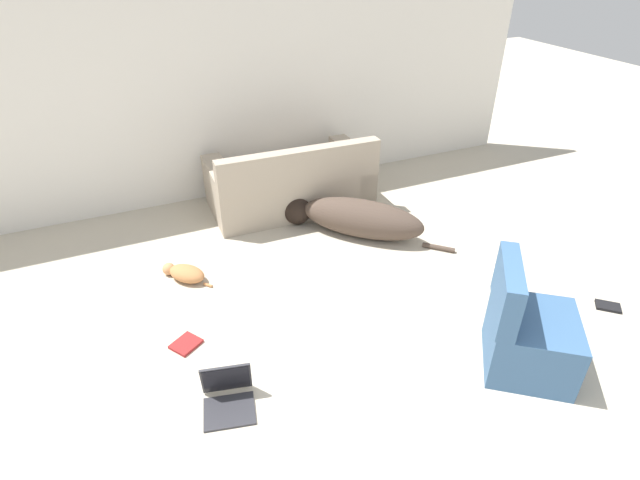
% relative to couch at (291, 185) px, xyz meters
% --- Properties ---
extents(wall_back, '(7.71, 0.06, 2.46)m').
position_rel_couch_xyz_m(wall_back, '(-0.68, 0.63, 0.97)').
color(wall_back, silver).
rests_on(wall_back, ground_plane).
extents(couch, '(1.70, 0.91, 0.78)m').
position_rel_couch_xyz_m(couch, '(0.00, 0.00, 0.00)').
color(couch, tan).
rests_on(couch, ground_plane).
extents(dog, '(1.36, 1.34, 0.37)m').
position_rel_couch_xyz_m(dog, '(0.36, -0.79, -0.08)').
color(dog, '#4C3D33').
rests_on(dog, ground_plane).
extents(cat, '(0.39, 0.43, 0.13)m').
position_rel_couch_xyz_m(cat, '(-1.32, -0.88, -0.20)').
color(cat, '#BC7A47').
rests_on(cat, ground_plane).
extents(laptop_open, '(0.38, 0.38, 0.27)m').
position_rel_couch_xyz_m(laptop_open, '(-1.32, -2.32, -0.17)').
color(laptop_open, '#2D2D33').
rests_on(laptop_open, ground_plane).
extents(book_red, '(0.26, 0.25, 0.02)m').
position_rel_couch_xyz_m(book_red, '(-1.48, -1.70, -0.25)').
color(book_red, maroon).
rests_on(book_red, ground_plane).
extents(book_black, '(0.22, 0.21, 0.02)m').
position_rel_couch_xyz_m(book_black, '(1.72, -2.64, -0.25)').
color(book_black, black).
rests_on(book_black, ground_plane).
extents(side_chair, '(0.80, 0.80, 0.81)m').
position_rel_couch_xyz_m(side_chair, '(0.63, -2.82, 0.02)').
color(side_chair, '#385B84').
rests_on(side_chair, ground_plane).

